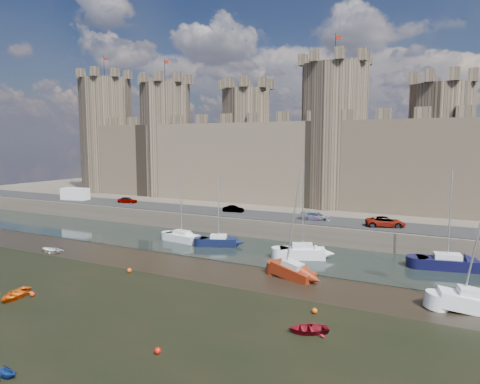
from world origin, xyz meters
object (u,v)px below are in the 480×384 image
at_px(van, 75,194).
at_px(sailboat_2, 302,252).
at_px(car_1, 233,209).
at_px(car_2, 316,216).
at_px(dinghy_0, 15,295).
at_px(car_3, 385,222).
at_px(sailboat_3, 447,262).
at_px(car_0, 127,200).
at_px(sailboat_4, 293,271).
at_px(dinghy_1, 6,372).
at_px(sailboat_1, 219,241).
at_px(sailboat_5, 474,302).
at_px(sailboat_0, 182,237).

distance_m(van, sailboat_2, 48.74).
xyz_separation_m(car_1, car_2, (13.22, -0.68, 0.05)).
distance_m(sailboat_2, dinghy_0, 28.94).
bearing_deg(dinghy_0, car_1, 71.91).
bearing_deg(car_3, sailboat_3, -152.86).
relative_size(van, dinghy_0, 1.67).
distance_m(car_0, sailboat_4, 41.90).
distance_m(car_1, van, 32.58).
distance_m(car_3, dinghy_1, 43.85).
xyz_separation_m(car_1, dinghy_0, (-2.62, -34.43, -2.71)).
bearing_deg(sailboat_2, car_2, 76.58).
distance_m(sailboat_1, sailboat_5, 29.64).
height_order(car_2, sailboat_3, sailboat_3).
bearing_deg(car_2, sailboat_3, -122.86).
distance_m(van, dinghy_1, 58.34).
bearing_deg(sailboat_5, car_2, 122.26).
height_order(sailboat_5, dinghy_1, sailboat_5).
height_order(sailboat_2, sailboat_3, sailboat_2).
bearing_deg(sailboat_4, sailboat_0, 175.10).
height_order(sailboat_4, sailboat_5, sailboat_5).
bearing_deg(sailboat_2, dinghy_1, -124.86).
bearing_deg(car_0, sailboat_5, -122.22).
height_order(sailboat_2, dinghy_0, sailboat_2).
xyz_separation_m(sailboat_4, dinghy_1, (-8.15, -24.11, -0.38)).
distance_m(van, dinghy_0, 44.92).
bearing_deg(car_1, sailboat_5, -131.38).
distance_m(sailboat_0, sailboat_2, 16.95).
bearing_deg(car_3, dinghy_0, 124.88).
height_order(car_3, sailboat_1, sailboat_1).
distance_m(sailboat_0, dinghy_0, 23.55).
bearing_deg(car_1, dinghy_1, -178.62).
distance_m(car_1, sailboat_5, 37.58).
bearing_deg(van, sailboat_0, -25.89).
bearing_deg(sailboat_1, car_0, 133.82).
relative_size(car_2, sailboat_5, 0.35).
relative_size(sailboat_1, dinghy_0, 2.99).
height_order(sailboat_0, dinghy_1, sailboat_0).
distance_m(sailboat_2, sailboat_5, 18.82).
height_order(sailboat_3, sailboat_5, sailboat_5).
height_order(car_2, dinghy_0, car_2).
distance_m(car_0, dinghy_1, 51.85).
height_order(sailboat_3, dinghy_1, sailboat_3).
xyz_separation_m(car_0, dinghy_1, (29.34, -42.67, -2.70)).
bearing_deg(sailboat_5, car_0, 147.37).
xyz_separation_m(car_2, car_3, (9.15, -0.52, 0.09)).
relative_size(sailboat_2, sailboat_5, 0.97).
height_order(van, sailboat_4, sailboat_4).
height_order(car_2, sailboat_2, sailboat_2).
xyz_separation_m(car_2, dinghy_1, (-4.93, -41.95, -2.70)).
relative_size(van, sailboat_0, 0.56).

